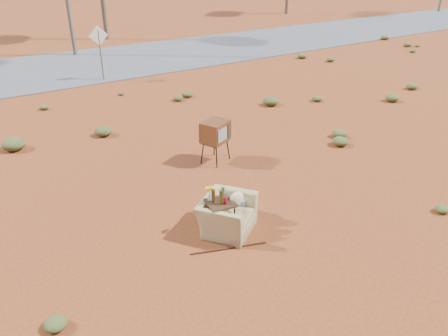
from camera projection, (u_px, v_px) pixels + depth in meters
ground at (248, 228)px, 8.44m from camera, size 140.00×140.00×0.00m
highway at (48, 70)px, 19.57m from camera, size 140.00×7.00×0.04m
armchair at (228, 209)px, 8.27m from camera, size 1.33×1.33×0.91m
tv_unit at (215, 132)px, 10.76m from camera, size 0.82×0.75×1.08m
side_table at (218, 200)px, 7.95m from camera, size 0.56×0.56×0.99m
rusty_bar at (229, 248)px, 7.84m from camera, size 1.33×0.51×0.04m
road_sign at (99, 43)px, 17.43m from camera, size 0.78×0.06×2.19m
scrub_patch at (120, 153)px, 11.24m from camera, size 17.49×8.07×0.33m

